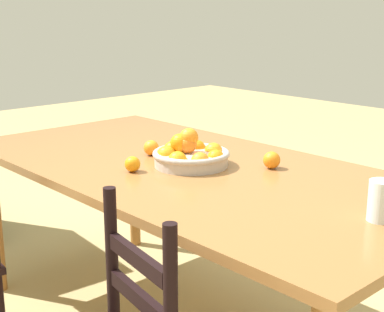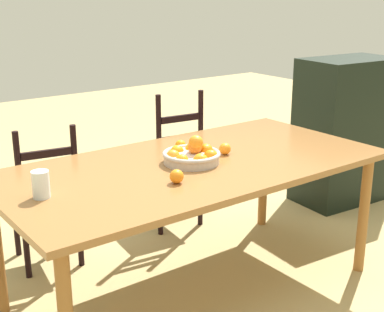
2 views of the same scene
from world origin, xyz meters
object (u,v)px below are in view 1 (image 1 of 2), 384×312
Objects in this scene: fruit_bowl at (191,155)px; orange_loose_1 at (133,164)px; orange_loose_2 at (272,160)px; orange_loose_0 at (151,148)px; drinking_glass at (381,201)px; dining_table at (189,181)px.

fruit_bowl reaches higher than orange_loose_1.
orange_loose_1 is (0.08, 0.23, -0.01)m from fruit_bowl.
fruit_bowl is at bearing -110.16° from orange_loose_1.
orange_loose_2 is at bearing -140.58° from fruit_bowl.
drinking_glass is (-1.08, -0.01, 0.03)m from orange_loose_0.
orange_loose_0 is at bearing 2.76° from dining_table.
orange_loose_2 reaches higher than orange_loose_0.
orange_loose_2 is (-0.34, -0.44, 0.00)m from orange_loose_1.
orange_loose_1 is at bearing 125.37° from orange_loose_0.
drinking_glass is (-0.85, 0.00, 0.13)m from dining_table.
dining_table is at bearing -108.75° from orange_loose_1.
orange_loose_2 is (-0.25, -0.21, -0.01)m from fruit_bowl.
drinking_glass is at bearing 179.78° from fruit_bowl.
fruit_bowl is 4.72× the size of orange_loose_0.
orange_loose_0 is 0.54m from orange_loose_2.
orange_loose_1 is 0.89× the size of orange_loose_2.
drinking_glass reaches higher than orange_loose_0.
orange_loose_1 reaches higher than dining_table.
orange_loose_2 reaches higher than dining_table.
drinking_glass reaches higher than orange_loose_1.
orange_loose_0 is 0.53× the size of drinking_glass.
orange_loose_2 is at bearing -155.71° from orange_loose_0.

